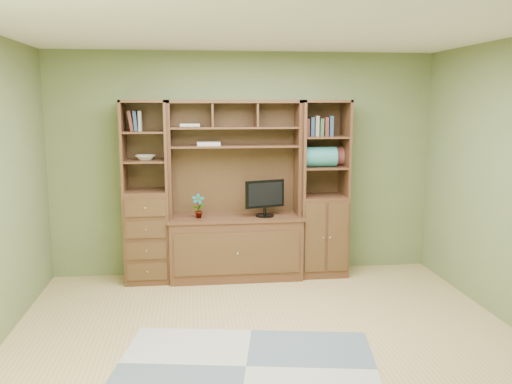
{
  "coord_description": "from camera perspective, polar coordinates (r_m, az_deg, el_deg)",
  "views": [
    {
      "loc": [
        -0.62,
        -4.32,
        2.03
      ],
      "look_at": [
        0.04,
        1.2,
        1.1
      ],
      "focal_mm": 38.0,
      "sensor_mm": 36.0,
      "label": 1
    }
  ],
  "objects": [
    {
      "name": "blanket_red",
      "position": [
        6.42,
        7.99,
        3.78
      ],
      "size": [
        0.4,
        0.22,
        0.22
      ],
      "primitive_type": "cube",
      "color": "brown",
      "rests_on": "right_tower"
    },
    {
      "name": "rug",
      "position": [
        4.39,
        -1.04,
        -17.94
      ],
      "size": [
        2.21,
        1.66,
        0.01
      ],
      "primitive_type": "cube",
      "rotation": [
        0.0,
        0.0,
        -0.17
      ],
      "color": "gray",
      "rests_on": "ground"
    },
    {
      "name": "left_tower",
      "position": [
        6.2,
        -11.47,
        -0.03
      ],
      "size": [
        0.5,
        0.45,
        2.05
      ],
      "primitive_type": "cube",
      "color": "#4C2D1A",
      "rests_on": "ground"
    },
    {
      "name": "monitor",
      "position": [
        6.16,
        0.94,
        0.04
      ],
      "size": [
        0.51,
        0.34,
        0.58
      ],
      "primitive_type": "cube",
      "rotation": [
        0.0,
        0.0,
        0.29
      ],
      "color": "black",
      "rests_on": "center_hutch"
    },
    {
      "name": "room",
      "position": [
        4.43,
        1.27,
        -0.0
      ],
      "size": [
        4.6,
        4.1,
        2.64
      ],
      "color": "tan",
      "rests_on": "ground"
    },
    {
      "name": "blanket_teal",
      "position": [
        6.25,
        6.58,
        3.7
      ],
      "size": [
        0.4,
        0.23,
        0.23
      ],
      "primitive_type": "cube",
      "color": "#2D766F",
      "rests_on": "right_tower"
    },
    {
      "name": "bowl",
      "position": [
        6.15,
        -11.56,
        3.58
      ],
      "size": [
        0.22,
        0.22,
        0.05
      ],
      "primitive_type": "imported",
      "color": "beige",
      "rests_on": "left_tower"
    },
    {
      "name": "right_tower",
      "position": [
        6.36,
        7.03,
        0.33
      ],
      "size": [
        0.55,
        0.45,
        2.05
      ],
      "primitive_type": "cube",
      "color": "#4C2D1A",
      "rests_on": "ground"
    },
    {
      "name": "orchid",
      "position": [
        6.13,
        -6.11,
        -1.48
      ],
      "size": [
        0.15,
        0.1,
        0.28
      ],
      "primitive_type": "imported",
      "color": "brown",
      "rests_on": "center_hutch"
    },
    {
      "name": "magazines",
      "position": [
        6.17,
        -5.02,
        5.1
      ],
      "size": [
        0.26,
        0.19,
        0.04
      ],
      "primitive_type": "cube",
      "color": "beige",
      "rests_on": "center_hutch"
    },
    {
      "name": "center_hutch",
      "position": [
        6.16,
        -2.19,
        0.1
      ],
      "size": [
        1.54,
        0.53,
        2.05
      ],
      "primitive_type": "cube",
      "color": "#4C2D1A",
      "rests_on": "ground"
    }
  ]
}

